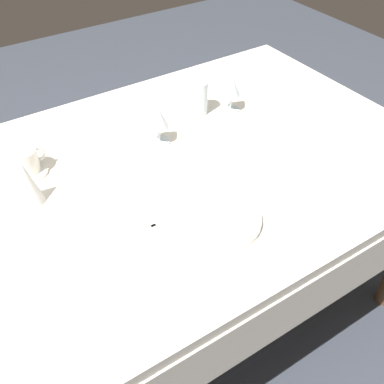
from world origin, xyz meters
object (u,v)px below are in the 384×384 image
(dinner_knife, at_px, (254,196))
(wine_glass_centre, at_px, (158,119))
(spoon_dessert, at_px, (266,184))
(spoon_soup, at_px, (260,190))
(wine_glass_left, at_px, (232,87))
(fork_outer, at_px, (163,239))
(coffee_cup_left, at_px, (25,160))
(dinner_plate, at_px, (216,219))
(napkin_folded, at_px, (26,183))
(drink_tumbler, at_px, (199,99))

(dinner_knife, bearing_deg, wine_glass_centre, 103.20)
(spoon_dessert, xyz_separation_m, wine_glass_centre, (-0.15, 0.37, 0.09))
(spoon_soup, xyz_separation_m, wine_glass_left, (0.20, 0.41, 0.09))
(fork_outer, height_order, spoon_dessert, spoon_dessert)
(wine_glass_centre, bearing_deg, coffee_cup_left, 168.90)
(spoon_dessert, bearing_deg, dinner_plate, -168.49)
(dinner_plate, height_order, napkin_folded, napkin_folded)
(fork_outer, relative_size, wine_glass_centre, 1.49)
(wine_glass_left, height_order, drink_tumbler, wine_glass_left)
(spoon_dessert, distance_m, drink_tumbler, 0.46)
(spoon_soup, height_order, wine_glass_left, wine_glass_left)
(spoon_dessert, bearing_deg, napkin_folded, 152.88)
(spoon_dessert, distance_m, coffee_cup_left, 0.74)
(fork_outer, relative_size, coffee_cup_left, 1.83)
(fork_outer, bearing_deg, wine_glass_left, 38.29)
(wine_glass_left, bearing_deg, spoon_dessert, -112.58)
(wine_glass_centre, relative_size, napkin_folded, 0.96)
(spoon_soup, bearing_deg, napkin_folded, 150.98)
(spoon_soup, xyz_separation_m, coffee_cup_left, (-0.55, 0.46, 0.05))
(wine_glass_centre, distance_m, wine_glass_left, 0.33)
(wine_glass_centre, bearing_deg, fork_outer, -119.08)
(drink_tumbler, bearing_deg, coffee_cup_left, -179.65)
(coffee_cup_left, bearing_deg, spoon_soup, -40.16)
(napkin_folded, bearing_deg, dinner_plate, -42.07)
(fork_outer, height_order, wine_glass_left, wine_glass_left)
(spoon_dessert, height_order, wine_glass_left, wine_glass_left)
(dinner_plate, distance_m, spoon_dessert, 0.22)
(dinner_knife, relative_size, coffee_cup_left, 1.94)
(fork_outer, xyz_separation_m, spoon_dessert, (0.37, 0.02, 0.00))
(coffee_cup_left, distance_m, napkin_folded, 0.15)
(dinner_plate, relative_size, wine_glass_centre, 1.84)
(wine_glass_centre, height_order, napkin_folded, napkin_folded)
(spoon_soup, distance_m, drink_tumbler, 0.48)
(spoon_soup, distance_m, wine_glass_centre, 0.41)
(napkin_folded, bearing_deg, coffee_cup_left, 75.97)
(dinner_plate, bearing_deg, fork_outer, 172.29)
(fork_outer, distance_m, spoon_soup, 0.34)
(spoon_soup, relative_size, drink_tumbler, 1.77)
(spoon_dessert, bearing_deg, dinner_knife, -162.59)
(coffee_cup_left, xyz_separation_m, wine_glass_left, (0.75, -0.05, 0.05))
(wine_glass_left, bearing_deg, spoon_soup, -115.87)
(wine_glass_centre, height_order, wine_glass_left, wine_glass_left)
(dinner_knife, xyz_separation_m, spoon_dessert, (0.06, 0.02, -0.00))
(coffee_cup_left, bearing_deg, wine_glass_left, -3.70)
(spoon_dessert, relative_size, wine_glass_left, 1.57)
(wine_glass_left, bearing_deg, napkin_folded, -173.40)
(dinner_plate, bearing_deg, spoon_dessert, 11.51)
(wine_glass_left, xyz_separation_m, napkin_folded, (-0.78, -0.09, -0.02))
(dinner_knife, height_order, wine_glass_left, wine_glass_left)
(dinner_knife, relative_size, wine_glass_left, 1.53)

